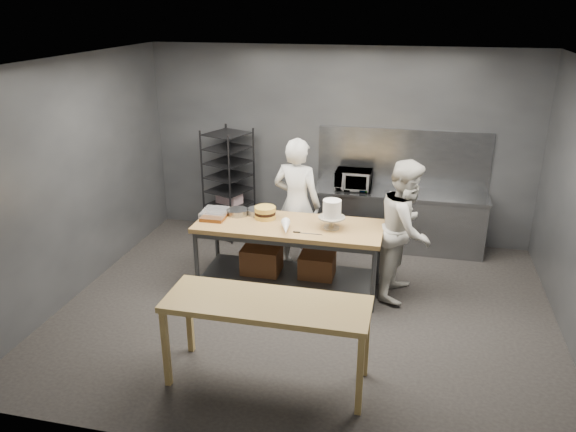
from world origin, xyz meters
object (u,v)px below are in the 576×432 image
at_px(frosted_cake_stand, 332,211).
at_px(microwave, 353,180).
at_px(work_table, 287,249).
at_px(layer_cake, 265,213).
at_px(chef_behind, 297,204).
at_px(chef_right, 406,229).
at_px(speed_rack, 229,184).
at_px(near_counter, 267,309).

bearing_deg(frosted_cake_stand, microwave, 87.55).
bearing_deg(frosted_cake_stand, work_table, 178.48).
xyz_separation_m(work_table, layer_cake, (-0.33, 0.13, 0.43)).
bearing_deg(chef_behind, chef_right, 172.56).
distance_m(work_table, chef_behind, 0.78).
distance_m(speed_rack, chef_behind, 1.60).
bearing_deg(microwave, frosted_cake_stand, -92.45).
height_order(chef_right, microwave, chef_right).
xyz_separation_m(near_counter, chef_behind, (-0.27, 2.64, 0.13)).
bearing_deg(layer_cake, near_counter, -74.45).
relative_size(speed_rack, layer_cake, 6.30).
distance_m(near_counter, speed_rack, 3.89).
bearing_deg(chef_right, work_table, 107.95).
bearing_deg(near_counter, chef_right, 59.92).
xyz_separation_m(chef_behind, microwave, (0.67, 0.99, 0.10)).
height_order(chef_right, layer_cake, chef_right).
relative_size(speed_rack, frosted_cake_stand, 4.66).
bearing_deg(near_counter, layer_cake, 105.55).
bearing_deg(speed_rack, chef_right, -26.41).
bearing_deg(layer_cake, work_table, -21.75).
distance_m(speed_rack, microwave, 1.99).
bearing_deg(chef_behind, microwave, -113.58).
distance_m(work_table, near_counter, 1.98).
xyz_separation_m(speed_rack, chef_behind, (1.31, -0.91, 0.09)).
relative_size(frosted_cake_stand, layer_cake, 1.35).
bearing_deg(speed_rack, layer_cake, -55.66).
xyz_separation_m(work_table, chef_behind, (-0.02, 0.69, 0.37)).
bearing_deg(layer_cake, chef_right, 2.05).
bearing_deg(work_table, chef_right, 7.51).
relative_size(speed_rack, chef_behind, 0.92).
distance_m(work_table, frosted_cake_stand, 0.82).
height_order(chef_behind, layer_cake, chef_behind).
xyz_separation_m(near_counter, microwave, (0.40, 3.63, 0.24)).
xyz_separation_m(microwave, layer_cake, (-0.98, -1.55, -0.05)).
distance_m(frosted_cake_stand, layer_cake, 0.93).
height_order(chef_behind, frosted_cake_stand, chef_behind).
relative_size(work_table, chef_right, 1.33).
distance_m(chef_right, microwave, 1.71).
height_order(chef_behind, chef_right, chef_behind).
bearing_deg(frosted_cake_stand, near_counter, -99.59).
xyz_separation_m(chef_behind, layer_cake, (-0.31, -0.55, 0.05)).
relative_size(chef_behind, layer_cake, 6.82).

